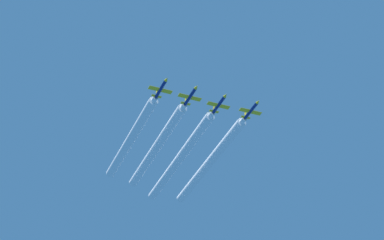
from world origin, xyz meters
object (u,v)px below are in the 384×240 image
at_px(jet_center, 191,96).
at_px(jet_inner_right, 161,88).
at_px(jet_far_left, 251,110).
at_px(jet_inner_left, 219,104).

xyz_separation_m(jet_center, jet_inner_right, (11.16, 0.35, -0.07)).
relative_size(jet_far_left, jet_center, 1.00).
distance_m(jet_far_left, jet_center, 23.60).
height_order(jet_inner_left, jet_center, jet_center).
relative_size(jet_center, jet_inner_right, 1.00).
relative_size(jet_inner_left, jet_inner_right, 1.00).
relative_size(jet_far_left, jet_inner_left, 1.00).
bearing_deg(jet_center, jet_inner_right, 1.80).
bearing_deg(jet_inner_right, jet_inner_left, -178.63).
xyz_separation_m(jet_inner_left, jet_center, (11.12, 0.18, 0.42)).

